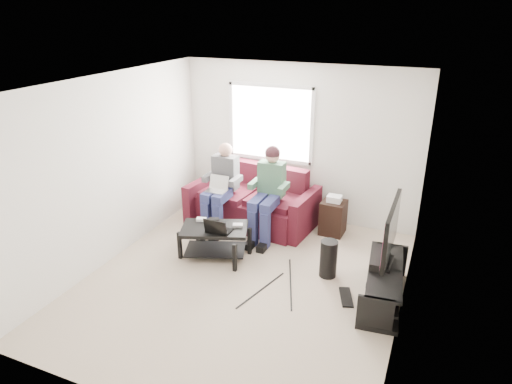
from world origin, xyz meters
TOP-DOWN VIEW (x-y plane):
  - floor at (0.00, 0.00)m, footprint 4.50×4.50m
  - ceiling at (0.00, 0.00)m, footprint 4.50×4.50m
  - wall_back at (0.00, 2.25)m, footprint 4.50×0.00m
  - wall_front at (0.00, -2.25)m, footprint 4.50×0.00m
  - wall_left at (-2.00, 0.00)m, footprint 0.00×4.50m
  - wall_right at (2.00, 0.00)m, footprint 0.00×4.50m
  - window at (-0.50, 2.23)m, footprint 1.48×0.04m
  - sofa at (-0.58, 1.70)m, footprint 2.11×1.13m
  - person_left at (-0.98, 1.33)m, footprint 0.40×0.71m
  - person_right at (-0.18, 1.35)m, footprint 0.40×0.71m
  - laptop_silver at (-0.98, 1.17)m, footprint 0.35×0.27m
  - coffee_table at (-0.65, 0.45)m, footprint 1.08×0.86m
  - laptop_black at (-0.53, 0.37)m, footprint 0.39×0.32m
  - controller_a at (-0.93, 0.57)m, footprint 0.16×0.13m
  - controller_b at (-0.75, 0.63)m, footprint 0.17×0.14m
  - controller_c at (-0.35, 0.60)m, footprint 0.16×0.14m
  - tv_stand at (1.77, 0.31)m, footprint 0.54×1.39m
  - tv at (1.77, 0.41)m, footprint 0.12×1.10m
  - soundbar at (1.65, 0.41)m, footprint 0.12×0.50m
  - drink_cup at (1.72, 0.94)m, footprint 0.08×0.08m
  - console_white at (1.77, -0.09)m, footprint 0.30×0.22m
  - console_grey at (1.77, 0.61)m, footprint 0.34×0.26m
  - console_black at (1.77, 0.26)m, footprint 0.38×0.30m
  - subwoofer at (1.00, 0.58)m, footprint 0.23×0.23m
  - keyboard_floor at (1.35, 0.16)m, footprint 0.27×0.44m
  - end_table at (0.75, 1.83)m, footprint 0.37×0.37m

SIDE VIEW (x-z plane):
  - floor at x=0.00m, z-range 0.00..0.00m
  - keyboard_floor at x=1.35m, z-range 0.00..0.02m
  - tv_stand at x=1.77m, z-range -0.02..0.43m
  - subwoofer at x=1.00m, z-range 0.00..0.52m
  - console_white at x=1.77m, z-range 0.24..0.30m
  - console_black at x=1.77m, z-range 0.24..0.31m
  - console_grey at x=1.77m, z-range 0.24..0.32m
  - end_table at x=0.75m, z-range -0.03..0.62m
  - sofa at x=-0.58m, z-range -0.13..0.81m
  - coffee_table at x=-0.65m, z-range 0.11..0.58m
  - controller_a at x=-0.93m, z-range 0.47..0.51m
  - controller_b at x=-0.75m, z-range 0.47..0.51m
  - controller_c at x=-0.35m, z-range 0.47..0.51m
  - soundbar at x=1.65m, z-range 0.45..0.55m
  - drink_cup at x=1.72m, z-range 0.45..0.57m
  - laptop_black at x=-0.53m, z-range 0.47..0.71m
  - laptop_silver at x=-0.98m, z-range 0.65..0.89m
  - person_left at x=-0.98m, z-range 0.08..1.47m
  - person_right at x=-0.18m, z-range 0.12..1.56m
  - tv at x=1.77m, z-range 0.50..1.31m
  - wall_back at x=0.00m, z-range -0.95..3.55m
  - wall_front at x=0.00m, z-range -0.95..3.55m
  - wall_left at x=-2.00m, z-range -0.95..3.55m
  - wall_right at x=2.00m, z-range -0.95..3.55m
  - window at x=-0.50m, z-range 0.96..2.24m
  - ceiling at x=0.00m, z-range 2.60..2.60m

